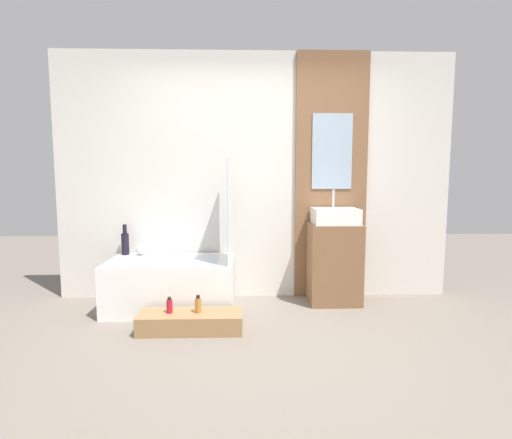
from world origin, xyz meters
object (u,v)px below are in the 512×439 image
(bathtub, at_px, (171,284))
(wooden_step_bench, at_px, (191,322))
(sink, at_px, (335,216))
(vase_tall_dark, at_px, (125,242))
(bottle_soap_primary, at_px, (170,306))
(bottle_soap_secondary, at_px, (198,305))
(vase_round_light, at_px, (141,250))

(bathtub, xyz_separation_m, wooden_step_bench, (0.27, -0.59, -0.17))
(sink, xyz_separation_m, vase_tall_dark, (-2.17, 0.14, -0.28))
(bathtub, height_order, bottle_soap_primary, bathtub)
(vase_tall_dark, distance_m, bottle_soap_secondary, 1.27)
(wooden_step_bench, relative_size, bottle_soap_primary, 6.40)
(sink, bearing_deg, vase_round_light, 176.64)
(vase_round_light, distance_m, bottle_soap_secondary, 1.13)
(wooden_step_bench, relative_size, vase_tall_dark, 2.75)
(wooden_step_bench, distance_m, vase_tall_dark, 1.28)
(vase_tall_dark, distance_m, vase_round_light, 0.18)
(bathtub, xyz_separation_m, vase_round_light, (-0.35, 0.25, 0.30))
(wooden_step_bench, distance_m, bottle_soap_secondary, 0.16)
(bathtub, relative_size, sink, 2.68)
(bathtub, relative_size, bottle_soap_primary, 8.85)
(vase_round_light, distance_m, bottle_soap_primary, 1.00)
(wooden_step_bench, xyz_separation_m, bottle_soap_primary, (-0.18, 0.00, 0.14))
(bathtub, distance_m, wooden_step_bench, 0.66)
(vase_tall_dark, bearing_deg, bottle_soap_primary, -54.64)
(vase_tall_dark, xyz_separation_m, vase_round_light, (0.17, -0.02, -0.07))
(wooden_step_bench, xyz_separation_m, vase_round_light, (-0.62, 0.84, 0.47))
(vase_round_light, bearing_deg, bottle_soap_primary, -62.31)
(vase_round_light, xyz_separation_m, bottle_soap_primary, (0.44, -0.84, -0.33))
(sink, relative_size, vase_tall_dark, 1.42)
(wooden_step_bench, bearing_deg, vase_round_light, 126.29)
(bottle_soap_primary, distance_m, bottle_soap_secondary, 0.24)
(vase_tall_dark, xyz_separation_m, bottle_soap_primary, (0.61, -0.86, -0.40))
(bottle_soap_primary, bearing_deg, wooden_step_bench, 0.00)
(bottle_soap_secondary, bearing_deg, vase_round_light, 129.11)
(bathtub, bearing_deg, vase_round_light, 144.06)
(bottle_soap_primary, height_order, bottle_soap_secondary, bottle_soap_secondary)
(bottle_soap_secondary, bearing_deg, wooden_step_bench, 180.00)
(vase_tall_dark, bearing_deg, bathtub, -27.75)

